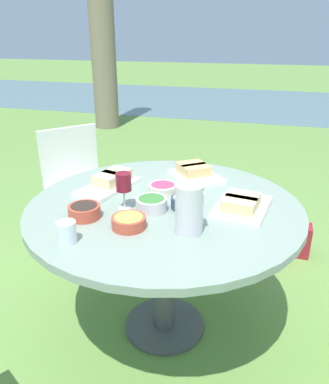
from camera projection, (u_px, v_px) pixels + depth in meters
The scene contains 17 objects.
ground_plane at pixel (164, 325), 2.10m from camera, with size 40.00×40.00×0.00m, color #668E42.
river_strip at pixel (258, 103), 8.83m from camera, with size 40.00×4.52×0.01m.
tree_trunk_main at pixel (101, 8), 5.85m from camera, with size 0.41×0.41×3.75m.
dining_table at pixel (164, 221), 1.85m from camera, with size 1.32×1.32×0.76m.
chair_near_right at pixel (77, 179), 2.76m from camera, with size 0.60×0.61×0.89m.
water_pitcher at pixel (189, 209), 1.51m from camera, with size 0.12×0.12×0.21m.
wine_glass at pixel (124, 183), 1.70m from camera, with size 0.07×0.07×0.18m.
platter_bread_main at pixel (111, 181), 1.99m from camera, with size 0.26×0.39×0.08m.
platter_charcuterie at pixel (195, 172), 2.13m from camera, with size 0.37×0.37×0.07m.
platter_sandwich_side at pixel (241, 204), 1.73m from camera, with size 0.27×0.34×0.07m.
bowl_fries at pixel (129, 221), 1.57m from camera, with size 0.15×0.15×0.05m.
bowl_salad at pixel (151, 204), 1.72m from camera, with size 0.15×0.15×0.06m.
bowl_olives at pixel (84, 211), 1.66m from camera, with size 0.14×0.14×0.06m.
bowl_dip_red at pixel (163, 188), 1.92m from camera, with size 0.15×0.15×0.05m.
bowl_dip_cream at pixel (184, 202), 1.75m from camera, with size 0.12×0.12×0.06m.
cup_water_near at pixel (67, 232), 1.46m from camera, with size 0.08×0.08×0.09m.
handbag at pixel (289, 238), 2.76m from camera, with size 0.30×0.14×0.37m.
Camera 1 is at (0.48, -1.57, 1.52)m, focal length 35.00 mm.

